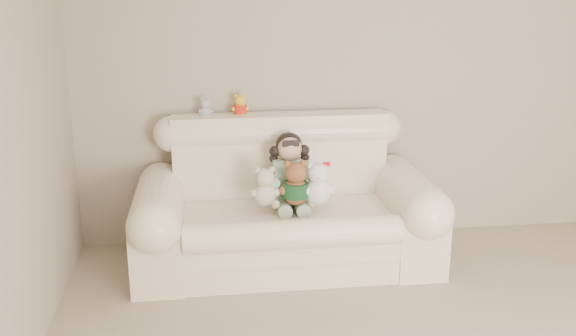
% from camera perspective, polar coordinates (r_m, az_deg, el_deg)
% --- Properties ---
extents(wall_back, '(4.50, 0.00, 4.50)m').
position_cam_1_polar(wall_back, '(4.90, 7.88, 8.51)').
color(wall_back, tan).
rests_on(wall_back, ground).
extents(sofa, '(2.10, 0.95, 1.03)m').
position_cam_1_polar(sofa, '(4.45, -0.17, -2.54)').
color(sofa, '#FFE8CD').
rests_on(sofa, floor).
extents(seated_child, '(0.37, 0.43, 0.53)m').
position_cam_1_polar(seated_child, '(4.48, 0.14, -0.12)').
color(seated_child, '#2B6C31').
rests_on(seated_child, sofa).
extents(brown_teddy, '(0.27, 0.23, 0.36)m').
position_cam_1_polar(brown_teddy, '(4.29, 0.68, -0.95)').
color(brown_teddy, brown).
rests_on(brown_teddy, sofa).
extents(white_cat, '(0.26, 0.22, 0.36)m').
position_cam_1_polar(white_cat, '(4.30, 2.70, -0.96)').
color(white_cat, white).
rests_on(white_cat, sofa).
extents(cream_teddy, '(0.23, 0.19, 0.32)m').
position_cam_1_polar(cream_teddy, '(4.28, -2.09, -1.31)').
color(cream_teddy, beige).
rests_on(cream_teddy, sofa).
extents(yellow_mini_bear, '(0.15, 0.13, 0.19)m').
position_cam_1_polar(yellow_mini_bear, '(4.65, -4.31, 5.80)').
color(yellow_mini_bear, gold).
rests_on(yellow_mini_bear, sofa).
extents(grey_mini_plush, '(0.12, 0.11, 0.17)m').
position_cam_1_polar(grey_mini_plush, '(4.64, -7.38, 5.50)').
color(grey_mini_plush, silver).
rests_on(grey_mini_plush, sofa).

